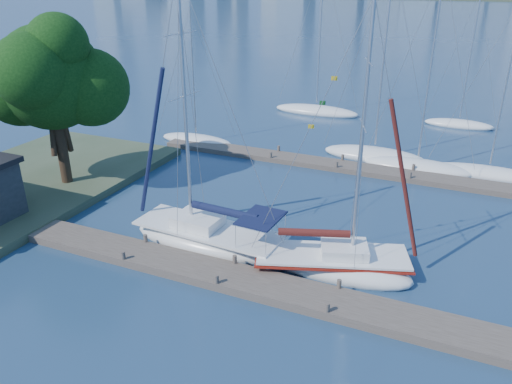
% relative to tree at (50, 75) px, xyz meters
% --- Properties ---
extents(ground, '(700.00, 700.00, 0.00)m').
position_rel_tree_xyz_m(ground, '(14.15, -5.30, -7.31)').
color(ground, navy).
rests_on(ground, ground).
extents(near_dock, '(26.00, 2.00, 0.40)m').
position_rel_tree_xyz_m(near_dock, '(14.15, -5.30, -7.11)').
color(near_dock, '#493F36').
rests_on(near_dock, ground).
extents(far_dock, '(30.00, 1.80, 0.36)m').
position_rel_tree_xyz_m(far_dock, '(16.15, 10.70, -7.13)').
color(far_dock, '#493F36').
rests_on(far_dock, ground).
extents(shore, '(12.00, 22.00, 0.50)m').
position_rel_tree_xyz_m(shore, '(-2.85, -2.30, -7.06)').
color(shore, '#38472D').
rests_on(shore, ground).
extents(tree, '(8.41, 7.66, 10.94)m').
position_rel_tree_xyz_m(tree, '(0.00, 0.00, 0.00)').
color(tree, '#2E2114').
rests_on(tree, ground).
extents(sailboat_navy, '(8.50, 3.20, 13.67)m').
position_rel_tree_xyz_m(sailboat_navy, '(11.86, -2.79, -6.23)').
color(sailboat_navy, white).
rests_on(sailboat_navy, ground).
extents(sailboat_maroon, '(7.94, 4.81, 12.66)m').
position_rel_tree_xyz_m(sailboat_maroon, '(18.33, -2.52, -6.25)').
color(sailboat_maroon, white).
rests_on(sailboat_maroon, ground).
extents(bg_boat_0, '(6.68, 3.84, 10.86)m').
position_rel_tree_xyz_m(bg_boat_0, '(2.74, 11.81, -7.08)').
color(bg_boat_0, white).
rests_on(bg_boat_0, ground).
extents(bg_boat_2, '(8.03, 4.89, 14.37)m').
position_rel_tree_xyz_m(bg_boat_2, '(17.00, 13.79, -7.01)').
color(bg_boat_2, white).
rests_on(bg_boat_2, ground).
extents(bg_boat_3, '(7.94, 3.92, 13.77)m').
position_rel_tree_xyz_m(bg_boat_3, '(20.29, 12.61, -7.04)').
color(bg_boat_3, white).
rests_on(bg_boat_3, ground).
extents(bg_boat_4, '(8.07, 2.31, 12.11)m').
position_rel_tree_xyz_m(bg_boat_4, '(24.95, 13.28, -7.07)').
color(bg_boat_4, white).
rests_on(bg_boat_4, ground).
extents(bg_boat_6, '(8.79, 3.69, 14.58)m').
position_rel_tree_xyz_m(bg_boat_6, '(9.04, 24.72, -7.02)').
color(bg_boat_6, white).
rests_on(bg_boat_6, ground).
extents(bg_boat_7, '(6.29, 3.04, 11.92)m').
position_rel_tree_xyz_m(bg_boat_7, '(22.36, 25.49, -7.07)').
color(bg_boat_7, white).
rests_on(bg_boat_7, ground).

